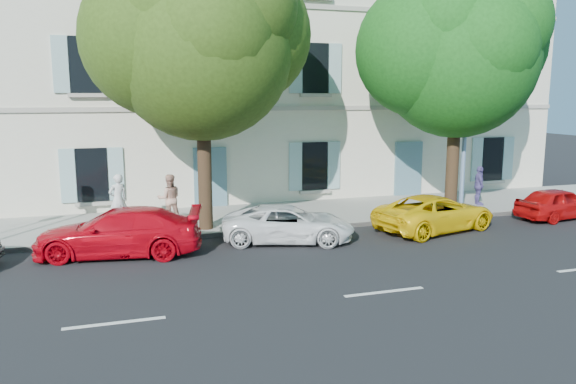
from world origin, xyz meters
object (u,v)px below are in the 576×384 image
object	(u,v)px
car_red_hatchback	(558,203)
street_lamp	(470,86)
car_yellow_supercar	(435,213)
car_white_coupe	(289,224)
pedestrian_b	(169,198)
tree_left	(202,49)
tree_right	(458,59)
pedestrian_a	(118,200)
pedestrian_c	(479,186)
car_red_coupe	(119,232)

from	to	relation	value
car_red_hatchback	street_lamp	distance (m)	5.42
street_lamp	car_yellow_supercar	bearing A→B (deg)	-143.09
car_white_coupe	pedestrian_b	bearing A→B (deg)	63.55
car_yellow_supercar	pedestrian_b	world-z (taller)	pedestrian_b
tree_left	street_lamp	bearing A→B (deg)	-1.38
tree_right	pedestrian_a	bearing A→B (deg)	172.71
car_red_hatchback	tree_left	size ratio (longest dim) A/B	0.38
tree_right	car_white_coupe	bearing A→B (deg)	-165.62
tree_right	pedestrian_b	xyz separation A→B (m)	(-10.33, 1.40, -4.81)
tree_left	car_red_hatchback	bearing A→B (deg)	-7.98
car_white_coupe	pedestrian_a	world-z (taller)	pedestrian_a
pedestrian_b	pedestrian_c	size ratio (longest dim) A/B	1.07
pedestrian_b	pedestrian_c	distance (m)	12.20
car_white_coupe	tree_right	bearing A→B (deg)	-58.14
pedestrian_a	pedestrian_c	bearing A→B (deg)	154.05
tree_left	pedestrian_c	size ratio (longest dim) A/B	5.71
tree_left	pedestrian_a	xyz separation A→B (m)	(-2.74, 1.43, -4.93)
tree_left	tree_right	world-z (taller)	tree_left
car_yellow_supercar	street_lamp	world-z (taller)	street_lamp
car_yellow_supercar	street_lamp	xyz separation A→B (m)	(2.35, 1.77, 4.24)
car_red_coupe	car_red_hatchback	distance (m)	15.55
pedestrian_b	pedestrian_c	bearing A→B (deg)	176.83
pedestrian_a	pedestrian_b	bearing A→B (deg)	152.08
tree_right	street_lamp	distance (m)	1.08
car_white_coupe	car_red_hatchback	world-z (taller)	car_red_hatchback
car_yellow_supercar	pedestrian_c	size ratio (longest dim) A/B	2.77
car_white_coupe	car_yellow_supercar	size ratio (longest dim) A/B	0.93
tree_left	car_white_coupe	bearing A→B (deg)	-40.04
tree_left	street_lamp	xyz separation A→B (m)	(9.78, -0.24, -1.11)
car_white_coupe	tree_left	distance (m)	6.15
car_yellow_supercar	car_red_hatchback	distance (m)	5.33
car_red_coupe	street_lamp	world-z (taller)	street_lamp
street_lamp	pedestrian_b	world-z (taller)	street_lamp
pedestrian_c	tree_left	bearing A→B (deg)	112.82
car_white_coupe	tree_right	xyz separation A→B (m)	(7.01, 1.80, 5.23)
car_red_coupe	pedestrian_a	world-z (taller)	pedestrian_a
street_lamp	pedestrian_c	world-z (taller)	street_lamp
tree_left	pedestrian_a	world-z (taller)	tree_left
car_red_hatchback	pedestrian_b	bearing A→B (deg)	69.62
car_red_hatchback	tree_right	distance (m)	6.48
car_red_coupe	car_white_coupe	bearing A→B (deg)	101.11
street_lamp	pedestrian_c	xyz separation A→B (m)	(1.37, 0.97, -3.90)
car_red_coupe	car_red_hatchback	bearing A→B (deg)	101.70
pedestrian_a	pedestrian_b	size ratio (longest dim) A/B	1.04
car_red_coupe	tree_left	size ratio (longest dim) A/B	0.52
street_lamp	pedestrian_b	bearing A→B (deg)	172.00
car_red_coupe	tree_left	bearing A→B (deg)	135.36
tree_right	pedestrian_c	bearing A→B (deg)	24.43
street_lamp	car_red_coupe	bearing A→B (deg)	-172.51
car_yellow_supercar	pedestrian_a	distance (m)	10.74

